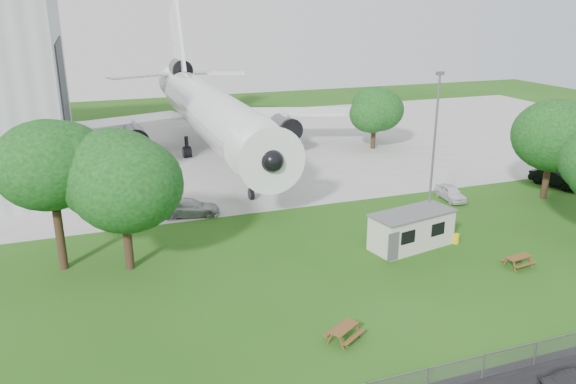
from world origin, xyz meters
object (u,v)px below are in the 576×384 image
object	(u,v)px
picnic_east	(517,267)
picnic_west	(344,340)
airliner	(208,108)
site_cabin	(412,229)

from	to	relation	value
picnic_east	picnic_west	bearing A→B (deg)	-173.11
airliner	picnic_east	size ratio (longest dim) A/B	26.52
airliner	picnic_west	xyz separation A→B (m)	(-1.68, -40.34, -5.27)
airliner	site_cabin	size ratio (longest dim) A/B	6.86
site_cabin	picnic_east	distance (m)	7.34
airliner	picnic_west	bearing A→B (deg)	-92.39
site_cabin	picnic_east	bearing A→B (deg)	-47.28
airliner	site_cabin	xyz separation A→B (m)	(7.88, -31.15, -3.96)
site_cabin	picnic_east	size ratio (longest dim) A/B	3.86
picnic_west	picnic_east	world-z (taller)	same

